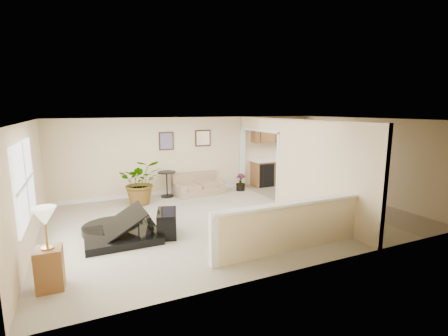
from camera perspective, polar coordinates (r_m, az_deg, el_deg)
name	(u,v)px	position (r m, az deg, el deg)	size (l,w,h in m)	color
floor	(233,217)	(8.52, 1.63, -8.57)	(9.00, 9.00, 0.00)	tan
back_wall	(194,155)	(10.94, -5.23, 2.34)	(9.00, 0.04, 2.50)	beige
front_wall	(311,199)	(5.73, 14.99, -5.27)	(9.00, 0.04, 2.50)	beige
left_wall	(28,187)	(7.46, -31.21, -2.84)	(0.04, 6.00, 2.50)	beige
right_wall	(364,159)	(10.92, 23.42, 1.52)	(0.04, 6.00, 2.50)	beige
ceiling	(234,120)	(8.07, 1.72, 8.49)	(9.00, 6.00, 0.04)	silver
kitchen_vinyl	(328,203)	(10.23, 17.78, -5.80)	(2.70, 6.00, 0.01)	gray
interior_partition	(287,164)	(9.33, 10.97, 0.63)	(0.18, 5.99, 2.50)	beige
pony_half_wall	(289,226)	(6.52, 11.28, -9.96)	(3.42, 0.22, 1.00)	beige
left_window	(24,182)	(6.93, -31.70, -2.09)	(0.05, 2.15, 1.45)	white
wall_art_left	(166,141)	(10.59, -10.10, 4.68)	(0.48, 0.04, 0.58)	#3D2016
wall_mirror	(203,138)	(10.95, -3.74, 5.27)	(0.55, 0.04, 0.55)	#3D2016
kitchen_cabinets	(278,161)	(12.18, 9.56, 1.24)	(2.36, 0.65, 2.33)	brown
piano	(118,211)	(7.39, -18.08, -7.14)	(1.82, 1.88, 1.44)	black
piano_bench	(167,223)	(7.39, -10.00, -9.51)	(0.41, 0.81, 0.54)	black
loveseat	(198,184)	(10.74, -4.62, -2.75)	(1.64, 1.02, 0.89)	#9D8164
accent_table	(167,181)	(10.44, -10.02, -2.22)	(0.56, 0.56, 0.81)	black
palm_plant	(141,182)	(9.80, -14.39, -2.42)	(1.32, 1.18, 1.33)	black
small_plant	(241,183)	(11.15, 2.92, -2.72)	(0.40, 0.40, 0.58)	black
lamp_stand	(48,255)	(5.79, -28.50, -13.29)	(0.40, 0.40, 1.31)	brown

